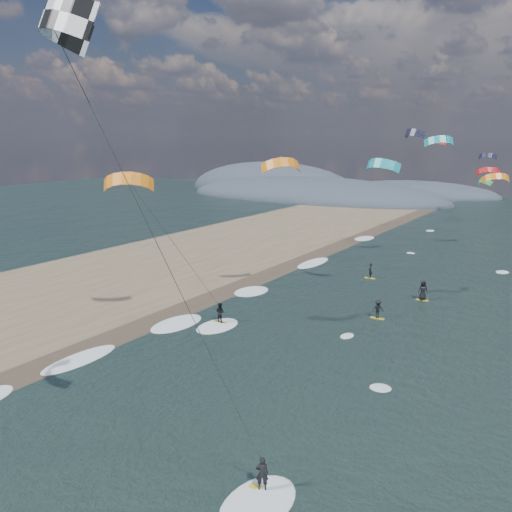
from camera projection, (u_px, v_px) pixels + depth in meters
The scene contains 9 objects.
ground at pixel (141, 448), 26.95m from camera, with size 260.00×260.00×0.00m, color black.
sand_strip at pixel (9, 312), 47.57m from camera, with size 26.00×240.00×0.00m, color brown.
wet_sand_strip at pixel (113, 338), 41.43m from camera, with size 3.00×240.00×0.00m, color #382D23.
coastal_hills at pixel (308, 194), 139.76m from camera, with size 80.00×41.00×15.00m.
kitesurfer_near_a at pixel (107, 152), 18.40m from camera, with size 7.51×9.10×18.94m.
kitesurfer_near_b at pixel (159, 229), 40.92m from camera, with size 6.93×8.95×12.69m.
far_kitesurfers at pixel (396, 294), 49.95m from camera, with size 7.92×13.00×1.80m.
bg_kite_field at pixel (447, 159), 72.18m from camera, with size 14.92×68.48×9.00m.
shoreline_surf at pixel (168, 323), 44.77m from camera, with size 2.40×79.40×0.11m.
Camera 1 is at (17.42, -17.98, 14.55)m, focal length 40.00 mm.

